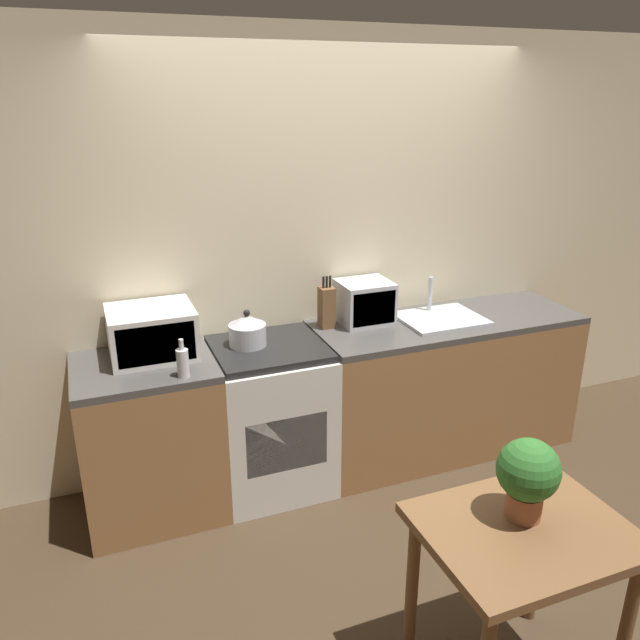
{
  "coord_description": "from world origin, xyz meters",
  "views": [
    {
      "loc": [
        -1.4,
        -2.49,
        2.25
      ],
      "look_at": [
        -0.22,
        0.53,
        1.05
      ],
      "focal_mm": 35.0,
      "sensor_mm": 36.0,
      "label": 1
    }
  ],
  "objects_px": {
    "toaster_oven": "(365,302)",
    "dining_table": "(522,555)",
    "bottle": "(183,362)",
    "microwave": "(152,332)",
    "kettle": "(247,330)",
    "stove_range": "(271,417)"
  },
  "relations": [
    {
      "from": "toaster_oven",
      "to": "dining_table",
      "type": "height_order",
      "value": "toaster_oven"
    },
    {
      "from": "bottle",
      "to": "microwave",
      "type": "bearing_deg",
      "value": 107.69
    },
    {
      "from": "kettle",
      "to": "bottle",
      "type": "xyz_separation_m",
      "value": [
        -0.41,
        -0.28,
        -0.01
      ]
    },
    {
      "from": "bottle",
      "to": "toaster_oven",
      "type": "relative_size",
      "value": 0.64
    },
    {
      "from": "stove_range",
      "to": "kettle",
      "type": "xyz_separation_m",
      "value": [
        -0.11,
        0.05,
        0.54
      ]
    },
    {
      "from": "kettle",
      "to": "microwave",
      "type": "relative_size",
      "value": 0.47
    },
    {
      "from": "stove_range",
      "to": "toaster_oven",
      "type": "xyz_separation_m",
      "value": [
        0.66,
        0.15,
        0.58
      ]
    },
    {
      "from": "bottle",
      "to": "dining_table",
      "type": "xyz_separation_m",
      "value": [
        0.98,
        -1.43,
        -0.34
      ]
    },
    {
      "from": "stove_range",
      "to": "toaster_oven",
      "type": "distance_m",
      "value": 0.89
    },
    {
      "from": "stove_range",
      "to": "dining_table",
      "type": "height_order",
      "value": "stove_range"
    },
    {
      "from": "toaster_oven",
      "to": "kettle",
      "type": "bearing_deg",
      "value": -172.67
    },
    {
      "from": "dining_table",
      "to": "microwave",
      "type": "bearing_deg",
      "value": 121.59
    },
    {
      "from": "stove_range",
      "to": "kettle",
      "type": "relative_size",
      "value": 4.27
    },
    {
      "from": "bottle",
      "to": "toaster_oven",
      "type": "height_order",
      "value": "toaster_oven"
    },
    {
      "from": "stove_range",
      "to": "dining_table",
      "type": "xyz_separation_m",
      "value": [
        0.46,
        -1.66,
        0.19
      ]
    },
    {
      "from": "toaster_oven",
      "to": "bottle",
      "type": "bearing_deg",
      "value": -162.22
    },
    {
      "from": "stove_range",
      "to": "microwave",
      "type": "relative_size",
      "value": 2.01
    },
    {
      "from": "toaster_oven",
      "to": "microwave",
      "type": "bearing_deg",
      "value": -177.68
    },
    {
      "from": "kettle",
      "to": "microwave",
      "type": "bearing_deg",
      "value": 174.74
    },
    {
      "from": "kettle",
      "to": "dining_table",
      "type": "bearing_deg",
      "value": -71.62
    },
    {
      "from": "stove_range",
      "to": "microwave",
      "type": "distance_m",
      "value": 0.86
    },
    {
      "from": "dining_table",
      "to": "stove_range",
      "type": "bearing_deg",
      "value": 105.57
    }
  ]
}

